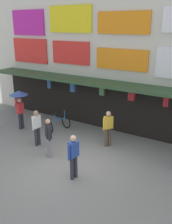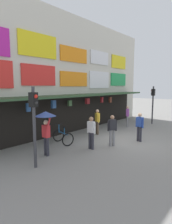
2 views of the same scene
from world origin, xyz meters
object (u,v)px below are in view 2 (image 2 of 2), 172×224
(traffic_light_near, at_px, (34,114))
(pedestrian_with_umbrella, at_px, (46,121))
(pedestrian_in_red, at_px, (127,115))
(traffic_light_far, at_px, (153,99))
(pedestrian_in_purple, at_px, (97,120))
(bicycle_parked, at_px, (63,137))
(pedestrian_in_yellow, at_px, (112,129))
(pedestrian_in_white, at_px, (140,125))
(pedestrian_in_green, at_px, (91,131))

(traffic_light_near, xyz_separation_m, pedestrian_with_umbrella, (1.13, 0.74, -0.50))
(pedestrian_in_red, bearing_deg, traffic_light_far, -20.99)
(traffic_light_near, height_order, pedestrian_with_umbrella, traffic_light_near)
(pedestrian_in_purple, bearing_deg, bicycle_parked, 177.17)
(bicycle_parked, height_order, pedestrian_in_yellow, pedestrian_in_yellow)
(bicycle_parked, distance_m, pedestrian_with_umbrella, 2.35)
(traffic_light_far, height_order, bicycle_parked, traffic_light_far)
(traffic_light_far, bearing_deg, pedestrian_in_yellow, -173.95)
(pedestrian_in_yellow, relative_size, pedestrian_with_umbrella, 0.81)
(traffic_light_near, distance_m, pedestrian_in_white, 6.43)
(traffic_light_far, xyz_separation_m, bicycle_parked, (-8.97, 1.53, -1.75))
(pedestrian_in_green, bearing_deg, traffic_light_far, 1.81)
(traffic_light_near, relative_size, bicycle_parked, 2.45)
(pedestrian_in_green, relative_size, pedestrian_in_red, 1.00)
(traffic_light_far, relative_size, pedestrian_in_yellow, 1.90)
(pedestrian_in_purple, distance_m, pedestrian_in_red, 3.43)
(pedestrian_in_yellow, distance_m, pedestrian_in_red, 5.31)
(pedestrian_in_green, height_order, pedestrian_in_white, same)
(pedestrian_in_green, relative_size, pedestrian_in_yellow, 1.00)
(pedestrian_in_yellow, bearing_deg, pedestrian_with_umbrella, 154.79)
(traffic_light_far, relative_size, bicycle_parked, 2.45)
(bicycle_parked, bearing_deg, pedestrian_in_purple, -2.83)
(traffic_light_far, height_order, pedestrian_in_yellow, traffic_light_far)
(pedestrian_in_yellow, relative_size, pedestrian_in_white, 1.00)
(pedestrian_with_umbrella, bearing_deg, pedestrian_in_yellow, -25.21)
(traffic_light_near, height_order, traffic_light_far, same)
(bicycle_parked, distance_m, pedestrian_in_green, 1.91)
(pedestrian_in_white, bearing_deg, bicycle_parked, 136.08)
(bicycle_parked, bearing_deg, pedestrian_in_red, -4.92)
(pedestrian_in_purple, relative_size, pedestrian_in_red, 1.00)
(pedestrian_in_red, bearing_deg, bicycle_parked, 175.08)
(traffic_light_far, xyz_separation_m, pedestrian_in_green, (-8.70, -0.27, -1.19))
(pedestrian_in_white, bearing_deg, traffic_light_near, 166.10)
(pedestrian_in_yellow, distance_m, pedestrian_in_purple, 2.71)
(traffic_light_near, bearing_deg, bicycle_parked, 27.79)
(bicycle_parked, relative_size, pedestrian_in_white, 0.78)
(pedestrian_in_green, height_order, pedestrian_in_yellow, same)
(bicycle_parked, distance_m, pedestrian_in_white, 4.46)
(pedestrian_in_red, bearing_deg, traffic_light_near, -173.90)
(traffic_light_far, distance_m, pedestrian_in_red, 2.99)
(pedestrian_in_green, bearing_deg, pedestrian_in_red, 11.54)
(traffic_light_near, distance_m, bicycle_parked, 3.76)
(traffic_light_far, height_order, pedestrian_in_red, traffic_light_far)
(pedestrian_in_green, xyz_separation_m, pedestrian_in_yellow, (1.14, -0.53, 0.00))
(pedestrian_with_umbrella, bearing_deg, pedestrian_in_red, 1.83)
(traffic_light_far, xyz_separation_m, pedestrian_in_yellow, (-7.56, -0.80, -1.19))
(bicycle_parked, xyz_separation_m, pedestrian_with_umbrella, (-1.81, -0.82, 1.25))
(pedestrian_in_red, bearing_deg, pedestrian_in_white, -142.06)
(traffic_light_far, bearing_deg, pedestrian_with_umbrella, 176.20)
(bicycle_parked, height_order, pedestrian_in_purple, pedestrian_in_purple)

